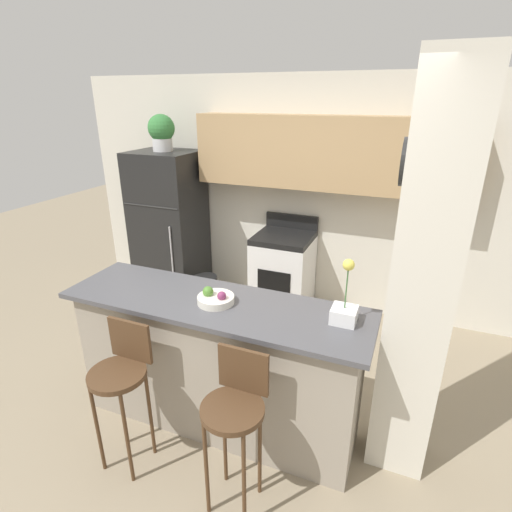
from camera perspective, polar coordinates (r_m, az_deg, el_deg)
name	(u,v)px	position (r m, az deg, el deg)	size (l,w,h in m)	color
ground_plane	(219,419)	(3.34, -5.29, -22.23)	(14.00, 14.00, 0.00)	gray
wall_back	(313,179)	(4.41, 8.09, 10.90)	(5.60, 0.38, 2.55)	silver
pillar_right	(421,289)	(2.51, 22.53, -4.41)	(0.38, 0.32, 2.55)	silver
counter_bar	(217,364)	(3.00, -5.64, -15.08)	(2.14, 0.62, 1.03)	gray
refrigerator	(169,225)	(4.96, -12.27, 4.39)	(0.75, 0.69, 1.74)	black
stove_range	(283,273)	(4.53, 3.87, -2.37)	(0.61, 0.61, 1.07)	white
bar_stool_left	(122,375)	(2.76, -18.62, -15.83)	(0.36, 0.36, 1.01)	#4C331E
bar_stool_right	(235,410)	(2.40, -2.96, -21.09)	(0.36, 0.36, 1.01)	#4C331E
potted_plant_on_fridge	(162,131)	(4.76, -13.35, 16.93)	(0.30, 0.30, 0.40)	silver
orchid_vase	(345,308)	(2.50, 12.54, -7.32)	(0.15, 0.15, 0.42)	white
fruit_bowl	(215,298)	(2.70, -5.83, -6.05)	(0.25, 0.25, 0.11)	silver
trash_bin	(206,291)	(4.73, -7.19, -5.04)	(0.28, 0.28, 0.38)	black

